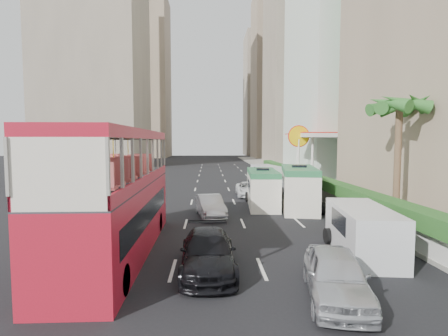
{
  "coord_description": "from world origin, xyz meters",
  "views": [
    {
      "loc": [
        -2.3,
        -14.21,
        4.59
      ],
      "look_at": [
        -1.5,
        4.0,
        3.2
      ],
      "focal_mm": 28.0,
      "sensor_mm": 36.0,
      "label": 1
    }
  ],
  "objects": [
    {
      "name": "minibus_near",
      "position": [
        1.5,
        10.15,
        1.28
      ],
      "size": [
        2.33,
        5.9,
        2.56
      ],
      "primitive_type": "cube",
      "rotation": [
        0.0,
        0.0,
        -0.07
      ],
      "color": "silver",
      "rests_on": "ground"
    },
    {
      "name": "shell_station",
      "position": [
        10.0,
        23.0,
        2.75
      ],
      "size": [
        6.5,
        8.0,
        5.5
      ],
      "primitive_type": "cube",
      "color": "silver",
      "rests_on": "ground"
    },
    {
      "name": "tower_mid",
      "position": [
        18.0,
        58.0,
        25.0
      ],
      "size": [
        16.0,
        16.0,
        50.0
      ],
      "primitive_type": "cube",
      "color": "#9F927E",
      "rests_on": "ground"
    },
    {
      "name": "palm_tree",
      "position": [
        7.8,
        4.0,
        3.38
      ],
      "size": [
        0.36,
        0.36,
        6.4
      ],
      "primitive_type": "cylinder",
      "color": "brown",
      "rests_on": "sidewalk"
    },
    {
      "name": "kerb_wall",
      "position": [
        6.2,
        14.0,
        0.68
      ],
      "size": [
        0.3,
        44.0,
        1.0
      ],
      "primitive_type": "cube",
      "color": "silver",
      "rests_on": "sidewalk"
    },
    {
      "name": "panel_van_near",
      "position": [
        3.93,
        -0.55,
        0.97
      ],
      "size": [
        2.51,
        5.03,
        1.93
      ],
      "primitive_type": "cube",
      "rotation": [
        0.0,
        0.0,
        -0.12
      ],
      "color": "silver",
      "rests_on": "ground"
    },
    {
      "name": "car_black",
      "position": [
        -2.34,
        -2.1,
        0.0
      ],
      "size": [
        1.98,
        4.71,
        1.36
      ],
      "primitive_type": "imported",
      "rotation": [
        0.0,
        0.0,
        0.02
      ],
      "color": "black",
      "rests_on": "ground"
    },
    {
      "name": "tower_far_a",
      "position": [
        17.0,
        82.0,
        22.0
      ],
      "size": [
        14.0,
        14.0,
        44.0
      ],
      "primitive_type": "cube",
      "color": "tan",
      "rests_on": "ground"
    },
    {
      "name": "minibus_far",
      "position": [
        3.84,
        9.19,
        1.42
      ],
      "size": [
        3.23,
        6.69,
        2.84
      ],
      "primitive_type": "cube",
      "rotation": [
        0.0,
        0.0,
        -0.18
      ],
      "color": "silver",
      "rests_on": "ground"
    },
    {
      "name": "car_silver_lane_a",
      "position": [
        -2.22,
        6.89,
        0.0
      ],
      "size": [
        2.04,
        4.15,
        1.31
      ],
      "primitive_type": "imported",
      "rotation": [
        0.0,
        0.0,
        0.17
      ],
      "color": "silver",
      "rests_on": "ground"
    },
    {
      "name": "panel_van_far",
      "position": [
        3.89,
        22.86,
        1.01
      ],
      "size": [
        2.83,
        5.3,
        2.01
      ],
      "primitive_type": "cube",
      "rotation": [
        0.0,
        0.0,
        0.17
      ],
      "color": "silver",
      "rests_on": "ground"
    },
    {
      "name": "tower_far_b",
      "position": [
        17.0,
        104.0,
        20.0
      ],
      "size": [
        14.0,
        14.0,
        40.0
      ],
      "primitive_type": "cube",
      "color": "#9F927E",
      "rests_on": "ground"
    },
    {
      "name": "car_silver_lane_b",
      "position": [
        1.39,
        -4.49,
        0.0
      ],
      "size": [
        2.45,
        4.43,
        1.43
      ],
      "primitive_type": "imported",
      "rotation": [
        0.0,
        0.0,
        -0.19
      ],
      "color": "silver",
      "rests_on": "ground"
    },
    {
      "name": "tower_left_a",
      "position": [
        -24.0,
        55.0,
        26.0
      ],
      "size": [
        18.0,
        18.0,
        52.0
      ],
      "primitive_type": "cube",
      "color": "#9F927E",
      "rests_on": "ground"
    },
    {
      "name": "sidewalk",
      "position": [
        9.0,
        25.0,
        0.09
      ],
      "size": [
        6.0,
        120.0,
        0.18
      ],
      "primitive_type": "cube",
      "color": "#99968C",
      "rests_on": "ground"
    },
    {
      "name": "van_asset",
      "position": [
        1.03,
        14.81,
        0.0
      ],
      "size": [
        2.02,
        4.24,
        1.17
      ],
      "primitive_type": "imported",
      "rotation": [
        0.0,
        0.0,
        -0.02
      ],
      "color": "silver",
      "rests_on": "ground"
    },
    {
      "name": "tower_left_b",
      "position": [
        -22.0,
        90.0,
        23.0
      ],
      "size": [
        16.0,
        16.0,
        46.0
      ],
      "primitive_type": "cube",
      "color": "tan",
      "rests_on": "ground"
    },
    {
      "name": "hedge",
      "position": [
        6.2,
        14.0,
        1.53
      ],
      "size": [
        1.1,
        44.0,
        0.7
      ],
      "primitive_type": "cube",
      "color": "#2D6626",
      "rests_on": "kerb_wall"
    },
    {
      "name": "ground_plane",
      "position": [
        0.0,
        0.0,
        0.0
      ],
      "size": [
        200.0,
        200.0,
        0.0
      ],
      "primitive_type": "plane",
      "color": "black",
      "rests_on": "ground"
    },
    {
      "name": "double_decker_bus",
      "position": [
        -6.0,
        0.0,
        2.53
      ],
      "size": [
        2.5,
        11.0,
        5.06
      ],
      "primitive_type": "cube",
      "color": "#B31528",
      "rests_on": "ground"
    }
  ]
}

